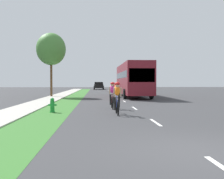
{
  "coord_description": "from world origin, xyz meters",
  "views": [
    {
      "loc": [
        -2.32,
        -5.59,
        1.56
      ],
      "look_at": [
        -0.91,
        17.43,
        0.93
      ],
      "focal_mm": 41.8,
      "sensor_mm": 36.0,
      "label": 1
    }
  ],
  "objects_px": {
    "pickup_black": "(99,86)",
    "cyclist_trailing": "(112,95)",
    "cyclist_lead": "(117,98)",
    "fire_hydrant_green": "(52,105)",
    "street_tree_near": "(51,49)",
    "sedan_red": "(119,87)",
    "bus_maroon": "(133,78)"
  },
  "relations": [
    {
      "from": "cyclist_lead",
      "to": "pickup_black",
      "type": "xyz_separation_m",
      "value": [
        -0.43,
        44.49,
        0.02
      ]
    },
    {
      "from": "pickup_black",
      "to": "cyclist_trailing",
      "type": "bearing_deg",
      "value": -89.49
    },
    {
      "from": "bus_maroon",
      "to": "sedan_red",
      "type": "bearing_deg",
      "value": 89.7
    },
    {
      "from": "bus_maroon",
      "to": "pickup_black",
      "type": "bearing_deg",
      "value": 96.57
    },
    {
      "from": "cyclist_lead",
      "to": "pickup_black",
      "type": "relative_size",
      "value": 0.34
    },
    {
      "from": "fire_hydrant_green",
      "to": "sedan_red",
      "type": "xyz_separation_m",
      "value": [
        6.31,
        32.09,
        0.4
      ]
    },
    {
      "from": "cyclist_lead",
      "to": "cyclist_trailing",
      "type": "xyz_separation_m",
      "value": [
        -0.06,
        2.81,
        0.0
      ]
    },
    {
      "from": "cyclist_trailing",
      "to": "pickup_black",
      "type": "bearing_deg",
      "value": 90.51
    },
    {
      "from": "fire_hydrant_green",
      "to": "sedan_red",
      "type": "relative_size",
      "value": 0.18
    },
    {
      "from": "bus_maroon",
      "to": "cyclist_lead",
      "type": "bearing_deg",
      "value": -100.76
    },
    {
      "from": "sedan_red",
      "to": "pickup_black",
      "type": "distance_m",
      "value": 11.82
    },
    {
      "from": "fire_hydrant_green",
      "to": "cyclist_lead",
      "type": "bearing_deg",
      "value": -18.37
    },
    {
      "from": "fire_hydrant_green",
      "to": "pickup_black",
      "type": "relative_size",
      "value": 0.15
    },
    {
      "from": "fire_hydrant_green",
      "to": "street_tree_near",
      "type": "distance_m",
      "value": 15.94
    },
    {
      "from": "cyclist_lead",
      "to": "pickup_black",
      "type": "height_order",
      "value": "pickup_black"
    },
    {
      "from": "sedan_red",
      "to": "cyclist_lead",
      "type": "bearing_deg",
      "value": -95.19
    },
    {
      "from": "fire_hydrant_green",
      "to": "cyclist_lead",
      "type": "height_order",
      "value": "cyclist_lead"
    },
    {
      "from": "fire_hydrant_green",
      "to": "bus_maroon",
      "type": "xyz_separation_m",
      "value": [
        6.21,
        14.29,
        1.61
      ]
    },
    {
      "from": "bus_maroon",
      "to": "pickup_black",
      "type": "xyz_separation_m",
      "value": [
        -3.35,
        29.11,
        -1.15
      ]
    },
    {
      "from": "cyclist_trailing",
      "to": "street_tree_near",
      "type": "height_order",
      "value": "street_tree_near"
    },
    {
      "from": "fire_hydrant_green",
      "to": "cyclist_trailing",
      "type": "relative_size",
      "value": 0.44
    },
    {
      "from": "cyclist_lead",
      "to": "street_tree_near",
      "type": "relative_size",
      "value": 0.25
    },
    {
      "from": "bus_maroon",
      "to": "pickup_black",
      "type": "relative_size",
      "value": 2.27
    },
    {
      "from": "fire_hydrant_green",
      "to": "pickup_black",
      "type": "height_order",
      "value": "pickup_black"
    },
    {
      "from": "fire_hydrant_green",
      "to": "bus_maroon",
      "type": "relative_size",
      "value": 0.07
    },
    {
      "from": "cyclist_trailing",
      "to": "street_tree_near",
      "type": "xyz_separation_m",
      "value": [
        -5.81,
        13.27,
        4.33
      ]
    },
    {
      "from": "cyclist_lead",
      "to": "sedan_red",
      "type": "bearing_deg",
      "value": 84.81
    },
    {
      "from": "bus_maroon",
      "to": "sedan_red",
      "type": "height_order",
      "value": "bus_maroon"
    },
    {
      "from": "pickup_black",
      "to": "street_tree_near",
      "type": "bearing_deg",
      "value": -100.84
    },
    {
      "from": "bus_maroon",
      "to": "sedan_red",
      "type": "xyz_separation_m",
      "value": [
        0.09,
        17.8,
        -1.21
      ]
    },
    {
      "from": "cyclist_lead",
      "to": "street_tree_near",
      "type": "bearing_deg",
      "value": 110.07
    },
    {
      "from": "sedan_red",
      "to": "street_tree_near",
      "type": "height_order",
      "value": "street_tree_near"
    }
  ]
}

